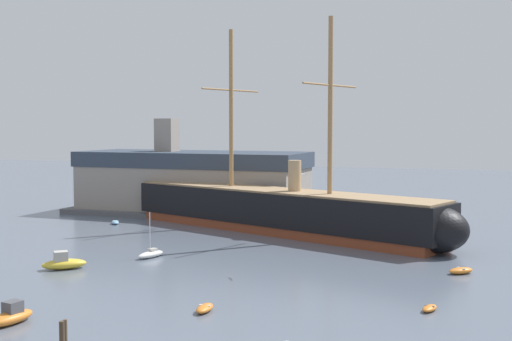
% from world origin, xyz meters
% --- Properties ---
extents(tall_ship, '(56.60, 24.63, 28.38)m').
position_xyz_m(tall_ship, '(-5.21, 56.27, 3.04)').
color(tall_ship, brown).
rests_on(tall_ship, ground).
extents(motorboat_foreground_left, '(2.22, 4.14, 1.65)m').
position_xyz_m(motorboat_foreground_left, '(-10.23, 10.06, 0.58)').
color(motorboat_foreground_left, orange).
rests_on(motorboat_foreground_left, ground).
extents(dinghy_near_centre, '(1.23, 2.52, 0.58)m').
position_xyz_m(dinghy_near_centre, '(1.80, 17.90, 0.29)').
color(dinghy_near_centre, orange).
rests_on(dinghy_near_centre, ground).
extents(motorboat_mid_left, '(4.48, 4.35, 1.85)m').
position_xyz_m(motorboat_mid_left, '(-18.08, 26.60, 0.65)').
color(motorboat_mid_left, gold).
rests_on(motorboat_mid_left, ground).
extents(dinghy_mid_right, '(1.40, 2.16, 0.47)m').
position_xyz_m(dinghy_mid_right, '(18.25, 24.28, 0.24)').
color(dinghy_mid_right, orange).
rests_on(dinghy_mid_right, ground).
extents(sailboat_alongside_bow, '(2.12, 4.06, 5.06)m').
position_xyz_m(sailboat_alongside_bow, '(-12.69, 34.91, 0.43)').
color(sailboat_alongside_bow, silver).
rests_on(sailboat_alongside_bow, ground).
extents(dinghy_alongside_stern, '(2.78, 2.70, 0.64)m').
position_xyz_m(dinghy_alongside_stern, '(19.84, 38.63, 0.32)').
color(dinghy_alongside_stern, orange).
rests_on(dinghy_alongside_stern, ground).
extents(dinghy_far_left, '(2.27, 2.52, 0.56)m').
position_xyz_m(dinghy_far_left, '(-30.07, 54.54, 0.28)').
color(dinghy_far_left, '#7FB2D6').
rests_on(dinghy_far_left, ground).
extents(sailboat_distant_centre, '(1.25, 3.32, 4.23)m').
position_xyz_m(sailboat_distant_centre, '(-0.04, 65.34, 0.36)').
color(sailboat_distant_centre, gold).
rests_on(sailboat_distant_centre, ground).
extents(mooring_piling_left_pair, '(0.28, 0.28, 1.54)m').
position_xyz_m(mooring_piling_left_pair, '(-3.93, 8.14, 0.77)').
color(mooring_piling_left_pair, '#4C3D2D').
rests_on(mooring_piling_left_pair, ground).
extents(mooring_piling_right_pair, '(0.34, 0.34, 2.15)m').
position_xyz_m(mooring_piling_right_pair, '(-2.63, 6.09, 1.07)').
color(mooring_piling_right_pair, '#423323').
rests_on(mooring_piling_right_pair, ground).
extents(dockside_warehouse_left, '(40.98, 16.90, 15.83)m').
position_xyz_m(dockside_warehouse_left, '(-24.64, 69.52, 5.16)').
color(dockside_warehouse_left, '#565659').
rests_on(dockside_warehouse_left, ground).
extents(seagull_in_flight, '(0.84, 1.12, 0.14)m').
position_xyz_m(seagull_in_flight, '(4.85, 34.74, 9.69)').
color(seagull_in_flight, silver).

